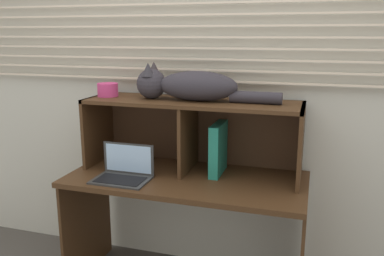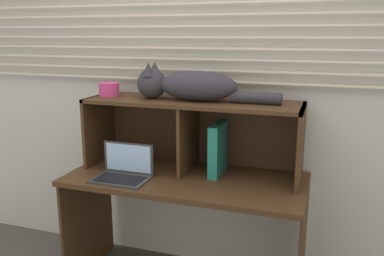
# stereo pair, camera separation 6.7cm
# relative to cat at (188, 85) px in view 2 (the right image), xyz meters

# --- Properties ---
(back_panel_with_blinds) EXTENTS (4.40, 0.08, 2.50)m
(back_panel_with_blinds) POSITION_rel_cat_xyz_m (0.03, 0.24, 0.01)
(back_panel_with_blinds) COLOR beige
(back_panel_with_blinds) RESTS_ON ground
(desk) EXTENTS (1.37, 0.63, 0.73)m
(desk) POSITION_rel_cat_xyz_m (0.03, -0.12, -0.66)
(desk) COLOR #452B17
(desk) RESTS_ON ground
(hutch_shelf_unit) EXTENTS (1.28, 0.38, 0.43)m
(hutch_shelf_unit) POSITION_rel_cat_xyz_m (0.02, 0.03, -0.22)
(hutch_shelf_unit) COLOR #452B17
(hutch_shelf_unit) RESTS_ON desk
(cat) EXTENTS (0.86, 0.19, 0.22)m
(cat) POSITION_rel_cat_xyz_m (0.00, 0.00, 0.00)
(cat) COLOR #312D34
(cat) RESTS_ON hutch_shelf_unit
(laptop) EXTENTS (0.31, 0.21, 0.19)m
(laptop) POSITION_rel_cat_xyz_m (-0.30, -0.25, -0.48)
(laptop) COLOR #353535
(laptop) RESTS_ON desk
(binder_upright) EXTENTS (0.06, 0.25, 0.30)m
(binder_upright) POSITION_rel_cat_xyz_m (0.19, -0.00, -0.37)
(binder_upright) COLOR #217F6C
(binder_upright) RESTS_ON desk
(book_stack) EXTENTS (0.19, 0.23, 0.04)m
(book_stack) POSITION_rel_cat_xyz_m (-0.38, 0.00, -0.50)
(book_stack) COLOR #3B4E81
(book_stack) RESTS_ON desk
(small_basket) EXTENTS (0.13, 0.13, 0.08)m
(small_basket) POSITION_rel_cat_xyz_m (-0.52, -0.00, -0.05)
(small_basket) COLOR #D23C7C
(small_basket) RESTS_ON hutch_shelf_unit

